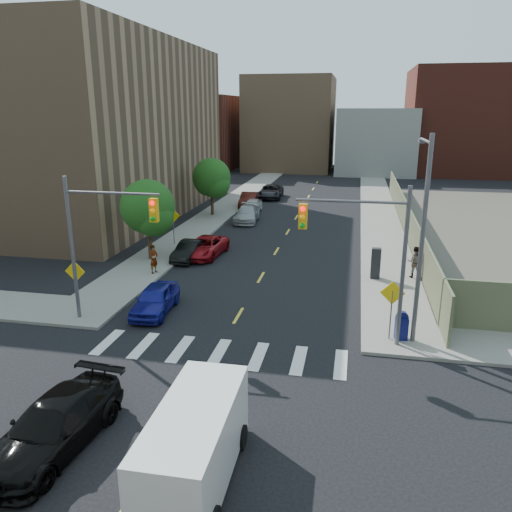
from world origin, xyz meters
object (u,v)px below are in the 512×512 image
at_px(parked_car_grey, 271,192).
at_px(mailbox, 401,326).
at_px(parked_car_red, 205,247).
at_px(black_sedan, 55,425).
at_px(parked_car_maroon, 249,200).
at_px(parked_car_silver, 247,214).
at_px(payphone, 376,263).
at_px(cargo_van, 196,440).
at_px(pedestrian_west, 154,259).
at_px(pedestrian_east, 415,262).
at_px(parked_car_black, 189,250).
at_px(parked_car_white, 252,206).
at_px(parked_car_blue, 155,299).

distance_m(parked_car_grey, mailbox, 37.40).
relative_size(parked_car_red, black_sedan, 0.92).
xyz_separation_m(parked_car_red, parked_car_maroon, (-0.80, 18.23, 0.09)).
height_order(parked_car_silver, payphone, payphone).
xyz_separation_m(parked_car_maroon, mailbox, (13.20, -29.46, 0.02)).
relative_size(cargo_van, pedestrian_west, 2.84).
relative_size(parked_car_silver, pedestrian_east, 2.57).
bearing_deg(parked_car_black, parked_car_white, 89.93).
height_order(parked_car_red, cargo_van, cargo_van).
height_order(parked_car_blue, payphone, payphone).
bearing_deg(parked_car_grey, parked_car_blue, -92.27).
relative_size(parked_car_maroon, cargo_van, 0.92).
distance_m(parked_car_maroon, black_sedan, 38.97).
bearing_deg(parked_car_maroon, mailbox, -69.97).
xyz_separation_m(mailbox, payphone, (-0.89, 8.26, 0.30)).
height_order(parked_car_silver, black_sedan, black_sedan).
distance_m(parked_car_white, cargo_van, 37.39).
xyz_separation_m(parked_car_red, black_sedan, (1.60, -20.66, 0.09)).
relative_size(parked_car_blue, parked_car_maroon, 0.89).
bearing_deg(black_sedan, parked_car_red, 99.67).
height_order(parked_car_blue, parked_car_black, parked_car_blue).
distance_m(parked_car_red, pedestrian_east, 14.02).
xyz_separation_m(parked_car_black, parked_car_red, (0.80, 1.02, 0.03)).
height_order(payphone, pedestrian_east, pedestrian_east).
relative_size(parked_car_maroon, black_sedan, 0.88).
height_order(parked_car_red, mailbox, mailbox).
relative_size(mailbox, payphone, 0.70).
bearing_deg(parked_car_silver, parked_car_red, -96.51).
relative_size(black_sedan, mailbox, 4.06).
relative_size(parked_car_blue, pedestrian_east, 2.14).
bearing_deg(parked_car_black, parked_car_maroon, 92.96).
relative_size(black_sedan, pedestrian_east, 2.74).
relative_size(mailbox, pedestrian_east, 0.67).
xyz_separation_m(parked_car_maroon, payphone, (12.31, -21.20, 0.31)).
height_order(parked_car_silver, pedestrian_east, pedestrian_east).
relative_size(parked_car_blue, payphone, 2.23).
bearing_deg(pedestrian_west, pedestrian_east, -65.70).
xyz_separation_m(parked_car_black, pedestrian_east, (14.61, -1.35, 0.47)).
bearing_deg(mailbox, pedestrian_east, 73.55).
xyz_separation_m(parked_car_maroon, pedestrian_east, (14.61, -20.61, 0.35)).
bearing_deg(parked_car_maroon, parked_car_silver, -83.30).
bearing_deg(parked_car_silver, parked_car_maroon, 96.78).
distance_m(parked_car_red, pedestrian_west, 5.00).
distance_m(parked_car_red, mailbox, 16.72).
bearing_deg(parked_car_grey, parked_car_black, -95.22).
height_order(parked_car_white, pedestrian_east, pedestrian_east).
bearing_deg(black_sedan, parked_car_silver, 97.21).
bearing_deg(parked_car_red, parked_car_black, -123.54).
relative_size(parked_car_silver, mailbox, 3.81).
xyz_separation_m(parked_car_red, mailbox, (12.39, -11.23, 0.11)).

